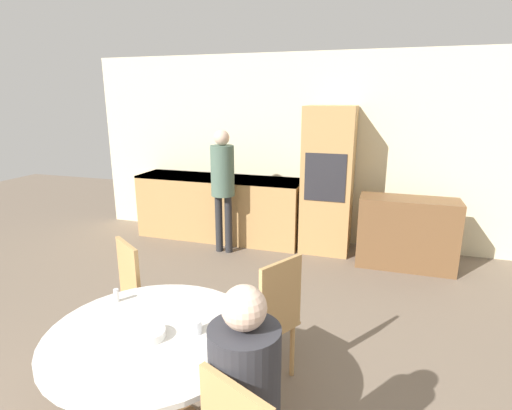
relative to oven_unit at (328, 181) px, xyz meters
name	(u,v)px	position (x,y,z in m)	size (l,w,h in m)	color
wall_back	(308,150)	(-0.34, 0.34, 0.34)	(6.52, 0.05, 2.60)	beige
kitchen_counter	(219,207)	(-1.55, -0.01, -0.49)	(2.39, 0.60, 0.92)	tan
oven_unit	(328,181)	(0.00, 0.00, 0.00)	(0.64, 0.59, 1.91)	tan
sideboard	(407,233)	(1.01, -0.29, -0.53)	(1.14, 0.45, 0.86)	brown
dining_table	(155,365)	(-0.50, -3.47, -0.44)	(1.19, 1.19, 0.73)	brown
chair_far_left	(119,300)	(-1.15, -2.90, -0.42)	(0.56, 0.56, 0.97)	tan
chair_far_right	(271,315)	(0.00, -2.77, -0.42)	(0.54, 0.54, 0.97)	tan
person_seated	(243,398)	(0.16, -3.80, -0.22)	(0.32, 0.38, 1.26)	#262628
person_standing	(223,178)	(-1.28, -0.50, 0.06)	(0.30, 0.30, 1.62)	#262628
cup	(195,327)	(-0.27, -3.40, -0.19)	(0.08, 0.08, 0.08)	silver
bowl_near	(149,334)	(-0.49, -3.52, -0.20)	(0.18, 0.18, 0.05)	white
salt_shaker	(116,295)	(-0.91, -3.23, -0.18)	(0.03, 0.03, 0.09)	white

